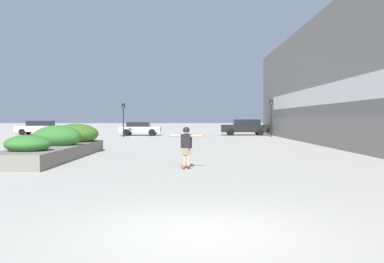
% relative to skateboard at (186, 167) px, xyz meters
% --- Properties ---
extents(ground_plane, '(300.00, 300.00, 0.00)m').
position_rel_skateboard_xyz_m(ground_plane, '(0.34, -8.13, -0.07)').
color(ground_plane, '#ADA89E').
extents(building_wall_right, '(0.67, 48.93, 8.45)m').
position_rel_skateboard_xyz_m(building_wall_right, '(8.56, 9.43, 4.15)').
color(building_wall_right, gray).
rests_on(building_wall_right, ground_plane).
extents(planter_box, '(2.20, 9.67, 1.45)m').
position_rel_skateboard_xyz_m(planter_box, '(-5.67, 4.49, 0.52)').
color(planter_box, slate).
rests_on(planter_box, ground_plane).
extents(skateboard, '(0.41, 0.59, 0.10)m').
position_rel_skateboard_xyz_m(skateboard, '(0.00, 0.00, 0.00)').
color(skateboard, maroon).
rests_on(skateboard, ground_plane).
extents(skateboarder, '(1.16, 0.59, 1.33)m').
position_rel_skateboard_xyz_m(skateboarder, '(0.00, -0.00, 0.83)').
color(skateboarder, tan).
rests_on(skateboarder, skateboard).
extents(car_leftmost, '(4.66, 1.91, 1.48)m').
position_rel_skateboard_xyz_m(car_leftmost, '(-15.97, 30.69, 0.71)').
color(car_leftmost, '#BCBCC1').
rests_on(car_leftmost, ground_plane).
extents(car_center_left, '(4.78, 1.85, 1.57)m').
position_rel_skateboard_xyz_m(car_center_left, '(17.45, 31.39, 0.75)').
color(car_center_left, slate).
rests_on(car_center_left, ground_plane).
extents(car_center_right, '(4.79, 1.88, 1.63)m').
position_rel_skateboard_xyz_m(car_center_right, '(5.64, 29.23, 0.78)').
color(car_center_right, black).
rests_on(car_center_right, ground_plane).
extents(car_rightmost, '(4.09, 2.00, 1.35)m').
position_rel_skateboard_xyz_m(car_rightmost, '(-5.05, 28.31, 0.67)').
color(car_rightmost, '#BCBCC1').
rests_on(car_rightmost, ground_plane).
extents(traffic_light_left, '(0.28, 0.30, 3.10)m').
position_rel_skateboard_xyz_m(traffic_light_left, '(-6.12, 24.73, 2.07)').
color(traffic_light_left, black).
rests_on(traffic_light_left, ground_plane).
extents(traffic_light_right, '(0.28, 0.30, 3.48)m').
position_rel_skateboard_xyz_m(traffic_light_right, '(7.54, 25.18, 2.30)').
color(traffic_light_right, black).
rests_on(traffic_light_right, ground_plane).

